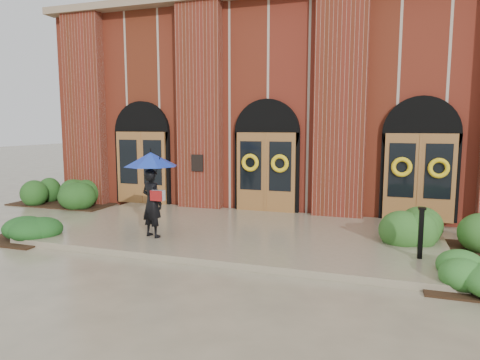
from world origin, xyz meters
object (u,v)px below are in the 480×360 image
at_px(man_with_umbrella, 151,178).
at_px(hedge_wall_right, 457,231).
at_px(hedge_wall_left, 62,193).
at_px(metal_post, 421,232).

xyz_separation_m(man_with_umbrella, hedge_wall_right, (7.00, 1.74, -1.18)).
bearing_deg(hedge_wall_right, hedge_wall_left, 172.39).
height_order(man_with_umbrella, metal_post, man_with_umbrella).
bearing_deg(metal_post, hedge_wall_right, 59.31).
relative_size(metal_post, hedge_wall_right, 0.32).
distance_m(metal_post, hedge_wall_left, 12.26).
bearing_deg(metal_post, man_with_umbrella, -177.93).
relative_size(hedge_wall_left, hedge_wall_right, 1.03).
xyz_separation_m(metal_post, hedge_wall_left, (-11.83, 3.22, -0.27)).
bearing_deg(man_with_umbrella, metal_post, -159.79).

